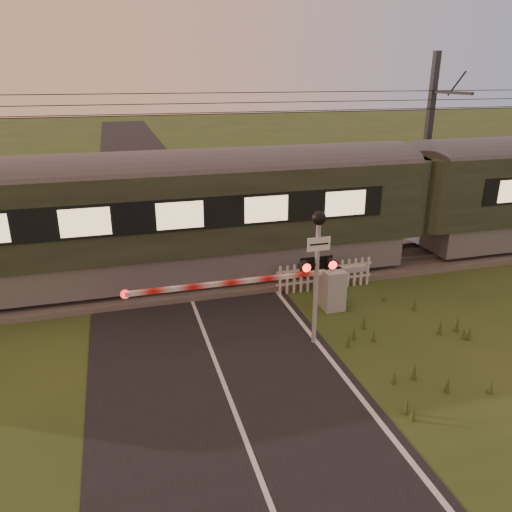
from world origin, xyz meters
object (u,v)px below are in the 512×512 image
object	(u,v)px
train	(408,199)
boom_gate	(321,286)
catenary_mast	(428,146)
picket_fence	(325,275)
crossing_signal	(317,255)

from	to	relation	value
train	boom_gate	size ratio (longest dim) A/B	6.10
train	boom_gate	bearing A→B (deg)	-146.55
boom_gate	catenary_mast	size ratio (longest dim) A/B	0.96
picket_fence	catenary_mast	distance (m)	8.14
train	picket_fence	bearing A→B (deg)	-154.87
train	picket_fence	world-z (taller)	train
crossing_signal	picket_fence	xyz separation A→B (m)	(1.65, 3.12, -1.96)
train	boom_gate	distance (m)	5.85
train	crossing_signal	bearing A→B (deg)	-138.60
train	catenary_mast	size ratio (longest dim) A/B	5.86
boom_gate	crossing_signal	distance (m)	2.79
boom_gate	picket_fence	world-z (taller)	boom_gate
boom_gate	catenary_mast	world-z (taller)	catenary_mast
crossing_signal	picket_fence	world-z (taller)	crossing_signal
train	picket_fence	xyz separation A→B (m)	(-4.04, -1.89, -1.84)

